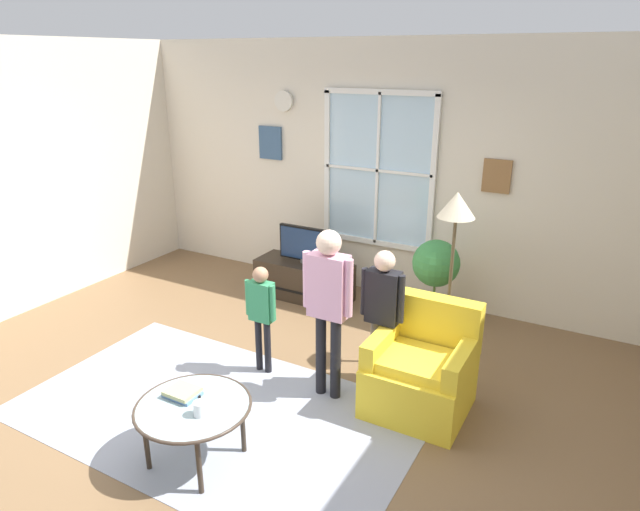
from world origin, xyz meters
The scene contains 15 objects.
ground_plane centered at (0.00, 0.00, -0.01)m, with size 6.88×5.80×0.02m, color brown.
back_wall centered at (0.00, 2.66, 1.44)m, with size 6.28×0.17×2.88m.
area_rug centered at (-0.11, -0.28, 0.00)m, with size 3.17×1.84×0.01m, color #999EAD.
tv_stand centered at (-0.63, 1.99, 0.22)m, with size 1.13×0.46×0.44m.
television centered at (-0.63, 1.99, 0.66)m, with size 0.61×0.08×0.43m.
armchair centered at (1.28, 0.59, 0.33)m, with size 0.76×0.74×0.87m.
coffee_table centered at (0.14, -0.77, 0.42)m, with size 0.80×0.80×0.45m.
book_stack centered at (0.00, -0.72, 0.48)m, with size 0.24×0.19×0.05m.
cup centered at (0.25, -0.83, 0.50)m, with size 0.09×0.09×0.10m, color white.
remote_near_books centered at (0.08, -0.74, 0.46)m, with size 0.04×0.14×0.02m, color black.
person_pink_shirt centered at (0.56, 0.38, 0.91)m, with size 0.44×0.20×1.45m.
person_green_shirt centered at (-0.13, 0.43, 0.63)m, with size 0.30×0.14×1.00m.
person_black_shirt centered at (0.90, 0.68, 0.78)m, with size 0.38×0.17×1.25m.
potted_plant_by_window centered at (0.90, 2.07, 0.59)m, with size 0.49×0.49×0.93m.
floor_lamp centered at (1.25, 1.34, 1.35)m, with size 0.32×0.32×1.62m.
Camera 1 is at (2.45, -3.14, 2.69)m, focal length 31.17 mm.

